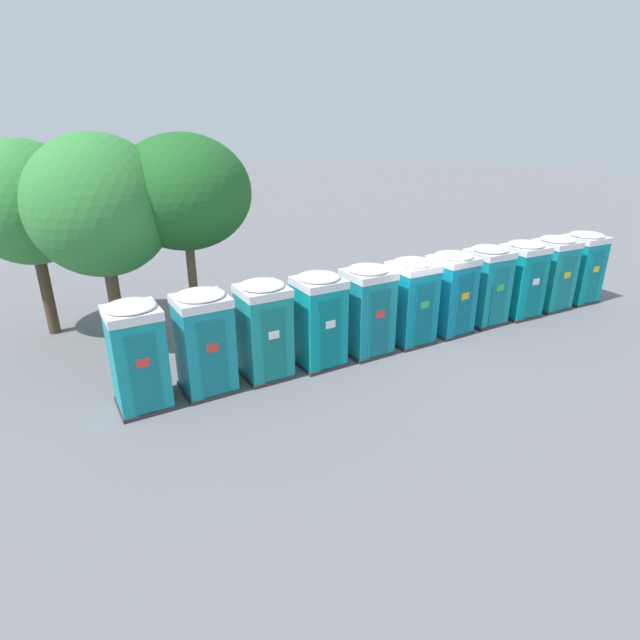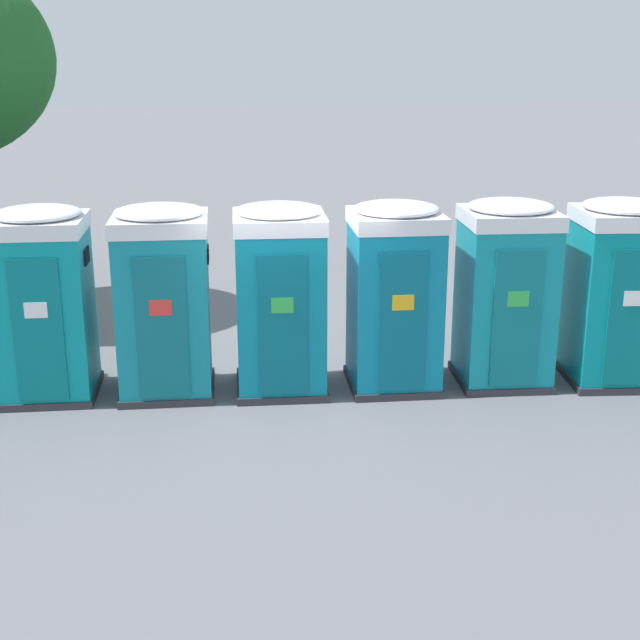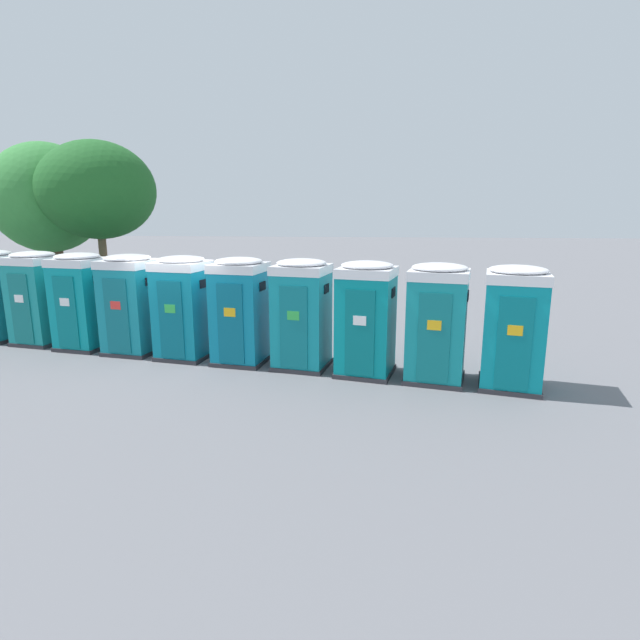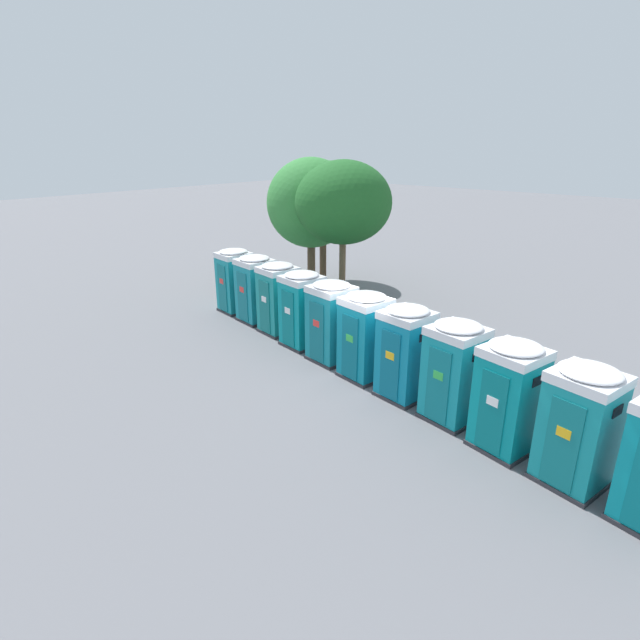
# 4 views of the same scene
# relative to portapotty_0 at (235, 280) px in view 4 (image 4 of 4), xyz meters

# --- Properties ---
(ground_plane) EXTENTS (120.00, 120.00, 0.00)m
(ground_plane) POSITION_rel_portapotty_0_xyz_m (7.51, -1.32, -1.28)
(ground_plane) COLOR slate
(portapotty_0) EXTENTS (1.33, 1.36, 2.54)m
(portapotty_0) POSITION_rel_portapotty_0_xyz_m (0.00, 0.00, 0.00)
(portapotty_0) COLOR #2D2D33
(portapotty_0) RESTS_ON ground
(portapotty_1) EXTENTS (1.40, 1.37, 2.54)m
(portapotty_1) POSITION_rel_portapotty_0_xyz_m (1.50, -0.25, -0.00)
(portapotty_1) COLOR #2D2D33
(portapotty_1) RESTS_ON ground
(portapotty_2) EXTENTS (1.35, 1.37, 2.54)m
(portapotty_2) POSITION_rel_portapotty_0_xyz_m (3.00, -0.53, -0.00)
(portapotty_2) COLOR #2D2D33
(portapotty_2) RESTS_ON ground
(portapotty_3) EXTENTS (1.35, 1.36, 2.54)m
(portapotty_3) POSITION_rel_portapotty_0_xyz_m (4.49, -0.88, -0.00)
(portapotty_3) COLOR #2D2D33
(portapotty_3) RESTS_ON ground
(portapotty_4) EXTENTS (1.40, 1.37, 2.54)m
(portapotty_4) POSITION_rel_portapotty_0_xyz_m (5.99, -1.16, -0.00)
(portapotty_4) COLOR #2D2D33
(portapotty_4) RESTS_ON ground
(portapotty_5) EXTENTS (1.38, 1.38, 2.54)m
(portapotty_5) POSITION_rel_portapotty_0_xyz_m (7.49, -1.45, -0.00)
(portapotty_5) COLOR #2D2D33
(portapotty_5) RESTS_ON ground
(portapotty_6) EXTENTS (1.36, 1.36, 2.54)m
(portapotty_6) POSITION_rel_portapotty_0_xyz_m (8.99, -1.71, -0.00)
(portapotty_6) COLOR #2D2D33
(portapotty_6) RESTS_ON ground
(portapotty_7) EXTENTS (1.41, 1.40, 2.54)m
(portapotty_7) POSITION_rel_portapotty_0_xyz_m (10.50, -1.94, -0.00)
(portapotty_7) COLOR #2D2D33
(portapotty_7) RESTS_ON ground
(portapotty_8) EXTENTS (1.44, 1.43, 2.54)m
(portapotty_8) POSITION_rel_portapotty_0_xyz_m (11.98, -2.30, -0.00)
(portapotty_8) COLOR #2D2D33
(portapotty_8) RESTS_ON ground
(portapotty_9) EXTENTS (1.46, 1.43, 2.54)m
(portapotty_9) POSITION_rel_portapotty_0_xyz_m (13.48, -2.58, -0.00)
(portapotty_9) COLOR #2D2D33
(portapotty_9) RESTS_ON ground
(street_tree_0) EXTENTS (3.78, 3.78, 5.88)m
(street_tree_0) POSITION_rel_portapotty_0_xyz_m (2.93, 3.20, 2.97)
(street_tree_0) COLOR brown
(street_tree_0) RESTS_ON ground
(street_tree_1) EXTENTS (3.75, 3.75, 5.92)m
(street_tree_1) POSITION_rel_portapotty_0_xyz_m (0.76, 3.73, 2.74)
(street_tree_1) COLOR brown
(street_tree_1) RESTS_ON ground
(street_tree_2) EXTENTS (3.38, 3.38, 5.72)m
(street_tree_2) POSITION_rel_portapotty_0_xyz_m (-0.53, 6.01, 2.67)
(street_tree_2) COLOR #4C3826
(street_tree_2) RESTS_ON ground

